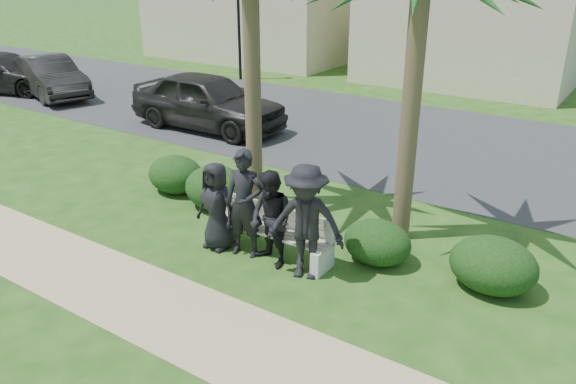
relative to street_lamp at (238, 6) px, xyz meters
name	(u,v)px	position (x,y,z in m)	size (l,w,h in m)	color
ground	(220,251)	(9.00, -12.00, -2.94)	(160.00, 160.00, 0.00)	#234614
footpath	(142,300)	(9.00, -13.80, -2.94)	(30.00, 1.60, 0.01)	tan
asphalt_street	(403,138)	(9.00, -4.00, -2.94)	(160.00, 8.00, 0.01)	#2D2D30
street_lamp	(238,6)	(0.00, 0.00, 0.00)	(0.36, 0.36, 4.29)	black
park_bench	(270,234)	(9.76, -11.54, -2.58)	(2.30, 0.54, 0.80)	gray
man_a	(216,206)	(8.86, -11.88, -2.16)	(0.77, 0.50, 1.57)	black
man_b	(245,204)	(9.42, -11.80, -2.00)	(0.69, 0.45, 1.88)	black
man_c	(271,220)	(10.00, -11.84, -2.12)	(0.80, 0.62, 1.64)	black
man_d	(306,222)	(10.67, -11.85, -1.99)	(1.23, 0.71, 1.90)	black
hedge_a	(175,173)	(6.42, -10.41, -2.53)	(1.27, 1.05, 0.83)	black
hedge_b	(216,187)	(7.72, -10.57, -2.50)	(1.37, 1.13, 0.90)	black
hedge_c	(219,188)	(7.59, -10.33, -2.63)	(0.95, 0.78, 0.62)	black
hedge_e	(377,241)	(11.41, -10.78, -2.57)	(1.15, 0.95, 0.75)	black
hedge_f	(493,264)	(13.25, -10.57, -2.51)	(1.33, 1.10, 0.87)	black
car_a	(208,101)	(3.76, -6.30, -2.11)	(1.96, 4.88, 1.66)	black
car_b	(50,77)	(-3.79, -6.34, -2.22)	(1.53, 4.39, 1.45)	black
car_c	(4,73)	(-6.02, -6.76, -2.23)	(2.00, 4.91, 1.43)	black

